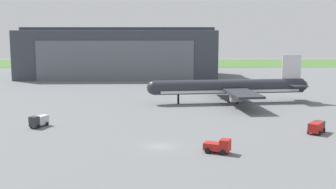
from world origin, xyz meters
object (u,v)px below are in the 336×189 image
object	(u,v)px
stair_truck	(218,146)
pushback_tractor	(316,127)
ops_van	(39,121)
airliner_far_left	(230,87)
maintenance_hangar	(118,53)

from	to	relation	value
stair_truck	pushback_tractor	xyz separation A→B (m)	(20.53, 13.00, 0.08)
pushback_tractor	ops_van	xyz separation A→B (m)	(-54.27, 6.95, 0.03)
airliner_far_left	maintenance_hangar	bearing A→B (deg)	117.90
maintenance_hangar	stair_truck	world-z (taller)	maintenance_hangar
airliner_far_left	pushback_tractor	xyz separation A→B (m)	(10.91, -34.97, -2.99)
maintenance_hangar	pushback_tractor	xyz separation A→B (m)	(45.90, -101.05, -8.36)
maintenance_hangar	pushback_tractor	size ratio (longest dim) A/B	15.95
pushback_tractor	airliner_far_left	bearing A→B (deg)	107.32
maintenance_hangar	stair_truck	bearing A→B (deg)	-77.46
maintenance_hangar	ops_van	size ratio (longest dim) A/B	16.55
pushback_tractor	ops_van	distance (m)	54.71
pushback_tractor	ops_van	size ratio (longest dim) A/B	1.04
ops_van	stair_truck	bearing A→B (deg)	-30.61
stair_truck	ops_van	xyz separation A→B (m)	(-33.74, 19.96, 0.12)
airliner_far_left	ops_van	distance (m)	51.71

